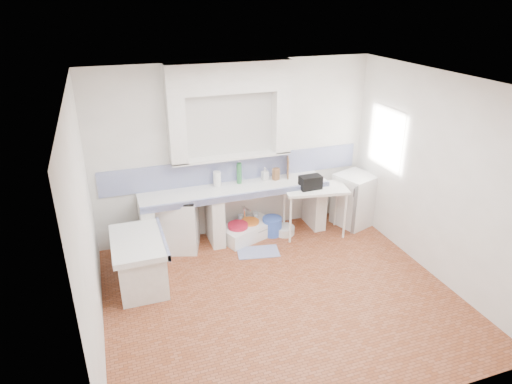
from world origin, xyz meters
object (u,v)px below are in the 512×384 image
object	(u,v)px
stove	(178,224)
sink	(248,231)
side_table	(314,211)
fridge	(355,199)

from	to	relation	value
stove	sink	distance (m)	1.16
stove	side_table	xyz separation A→B (m)	(2.19, -0.28, -0.00)
side_table	fridge	size ratio (longest dim) A/B	1.11
sink	fridge	xyz separation A→B (m)	(1.90, -0.12, 0.34)
stove	side_table	world-z (taller)	stove
sink	side_table	bearing A→B (deg)	-32.65
sink	side_table	xyz separation A→B (m)	(1.07, -0.23, 0.31)
sink	fridge	bearing A→B (deg)	-24.14
fridge	stove	bearing A→B (deg)	157.65
sink	side_table	world-z (taller)	side_table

